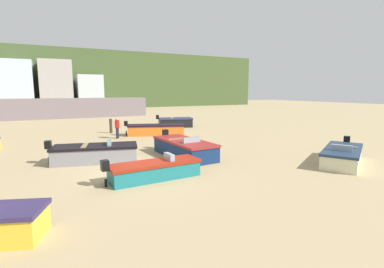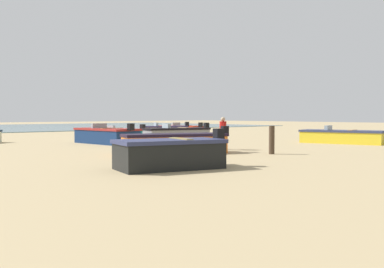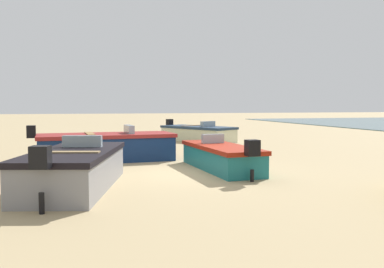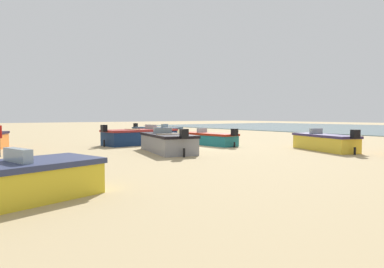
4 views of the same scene
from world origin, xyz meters
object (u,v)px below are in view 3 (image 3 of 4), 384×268
at_px(boat_teal_4, 221,157).
at_px(boat_cream_7, 198,133).
at_px(boat_grey_5, 75,169).
at_px(boat_navy_0, 106,147).

xyz_separation_m(boat_teal_4, boat_cream_7, (9.33, -1.89, 0.03)).
bearing_deg(boat_teal_4, boat_cream_7, 74.98).
bearing_deg(boat_grey_5, boat_teal_4, 37.15).
relative_size(boat_teal_4, boat_grey_5, 0.91).
height_order(boat_navy_0, boat_cream_7, boat_navy_0).
bearing_deg(boat_teal_4, boat_navy_0, 134.33).
distance_m(boat_teal_4, boat_grey_5, 4.47).
xyz_separation_m(boat_navy_0, boat_teal_4, (-2.85, -3.15, -0.10)).
xyz_separation_m(boat_teal_4, boat_grey_5, (-1.77, 4.11, 0.08)).
relative_size(boat_teal_4, boat_cream_7, 0.94).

